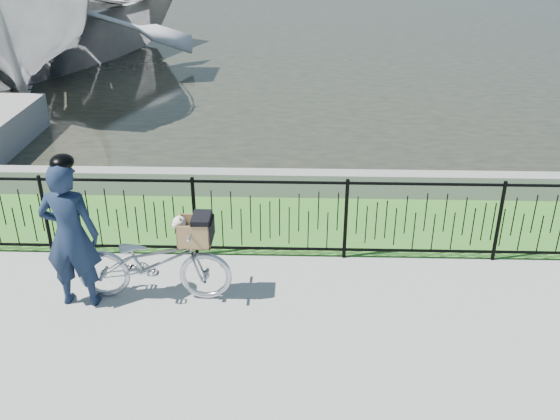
{
  "coord_description": "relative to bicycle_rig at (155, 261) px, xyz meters",
  "views": [
    {
      "loc": [
        0.36,
        -5.72,
        4.33
      ],
      "look_at": [
        0.15,
        1.0,
        1.0
      ],
      "focal_mm": 40.0,
      "sensor_mm": 36.0,
      "label": 1
    }
  ],
  "objects": [
    {
      "name": "ground",
      "position": [
        1.33,
        -0.6,
        -0.5
      ],
      "size": [
        120.0,
        120.0,
        0.0
      ],
      "primitive_type": "plane",
      "color": "gray",
      "rests_on": "ground"
    },
    {
      "name": "grass_strip",
      "position": [
        1.33,
        2.0,
        -0.5
      ],
      "size": [
        60.0,
        2.0,
        0.01
      ],
      "primitive_type": "cube",
      "color": "#346F22",
      "rests_on": "ground"
    },
    {
      "name": "quay_wall",
      "position": [
        1.33,
        3.0,
        -0.3
      ],
      "size": [
        60.0,
        0.3,
        0.4
      ],
      "primitive_type": "cube",
      "color": "gray",
      "rests_on": "ground"
    },
    {
      "name": "fence",
      "position": [
        1.33,
        1.0,
        0.07
      ],
      "size": [
        14.0,
        0.06,
        1.15
      ],
      "primitive_type": null,
      "color": "black",
      "rests_on": "ground"
    },
    {
      "name": "bicycle_rig",
      "position": [
        0.0,
        0.0,
        0.0
      ],
      "size": [
        1.86,
        0.65,
        1.13
      ],
      "color": "#AEB2BB",
      "rests_on": "ground"
    },
    {
      "name": "cyclist",
      "position": [
        -0.91,
        -0.14,
        0.43
      ],
      "size": [
        0.67,
        0.45,
        1.89
      ],
      "color": "#121E33",
      "rests_on": "ground"
    },
    {
      "name": "boat_near",
      "position": [
        -5.35,
        9.99,
        1.48
      ],
      "size": [
        6.49,
        10.31,
        5.53
      ],
      "color": "#B4B4B5",
      "rests_on": "water"
    }
  ]
}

